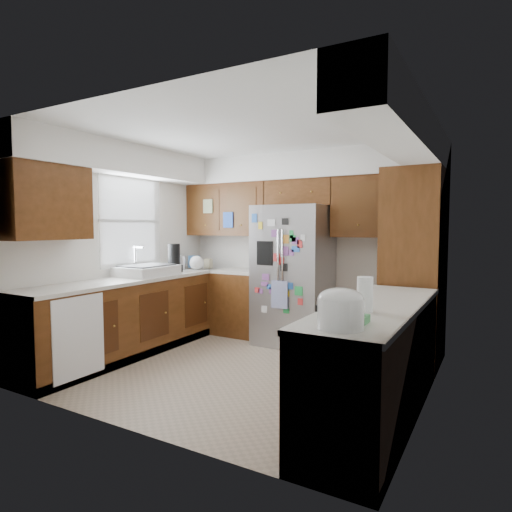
# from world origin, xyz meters

# --- Properties ---
(floor) EXTENTS (3.60, 3.60, 0.00)m
(floor) POSITION_xyz_m (0.00, 0.00, 0.00)
(floor) COLOR tan
(floor) RESTS_ON ground
(room_shell) EXTENTS (3.64, 3.24, 2.52)m
(room_shell) POSITION_xyz_m (-0.11, 0.36, 1.82)
(room_shell) COLOR white
(room_shell) RESTS_ON ground
(left_counter_run) EXTENTS (1.36, 3.20, 0.92)m
(left_counter_run) POSITION_xyz_m (-1.36, 0.03, 0.43)
(left_counter_run) COLOR #43240C
(left_counter_run) RESTS_ON ground
(right_counter_run) EXTENTS (0.63, 2.25, 0.92)m
(right_counter_run) POSITION_xyz_m (1.50, -0.47, 0.42)
(right_counter_run) COLOR #43240C
(right_counter_run) RESTS_ON ground
(pantry) EXTENTS (0.60, 0.90, 2.15)m
(pantry) POSITION_xyz_m (1.50, 1.15, 1.07)
(pantry) COLOR #43240C
(pantry) RESTS_ON ground
(fridge) EXTENTS (0.90, 0.79, 1.80)m
(fridge) POSITION_xyz_m (-0.00, 1.20, 0.90)
(fridge) COLOR #AAABB0
(fridge) RESTS_ON ground
(bridge_cabinet) EXTENTS (0.96, 0.34, 0.35)m
(bridge_cabinet) POSITION_xyz_m (0.00, 1.43, 1.98)
(bridge_cabinet) COLOR #43240C
(bridge_cabinet) RESTS_ON fridge
(fridge_top_items) EXTENTS (0.61, 0.31, 0.25)m
(fridge_top_items) POSITION_xyz_m (-0.07, 1.42, 2.26)
(fridge_top_items) COLOR #173C9D
(fridge_top_items) RESTS_ON bridge_cabinet
(sink_assembly) EXTENTS (0.52, 0.70, 0.37)m
(sink_assembly) POSITION_xyz_m (-1.50, 0.10, 0.99)
(sink_assembly) COLOR white
(sink_assembly) RESTS_ON left_counter_run
(left_counter_clutter) EXTENTS (0.40, 0.82, 0.38)m
(left_counter_clutter) POSITION_xyz_m (-1.47, 0.82, 1.05)
(left_counter_clutter) COLOR black
(left_counter_clutter) RESTS_ON left_counter_run
(rice_cooker) EXTENTS (0.29, 0.28, 0.25)m
(rice_cooker) POSITION_xyz_m (1.50, -1.38, 1.05)
(rice_cooker) COLOR white
(rice_cooker) RESTS_ON right_counter_run
(paper_towel) EXTENTS (0.11, 0.11, 0.25)m
(paper_towel) POSITION_xyz_m (1.49, -0.81, 1.05)
(paper_towel) COLOR white
(paper_towel) RESTS_ON right_counter_run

